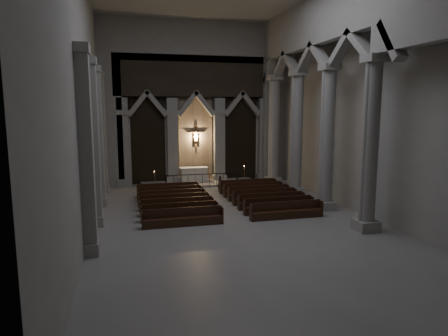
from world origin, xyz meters
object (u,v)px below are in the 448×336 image
at_px(altar, 194,174).
at_px(worshipper, 220,184).
at_px(altar_rail, 202,178).
at_px(candle_stand_right, 244,181).
at_px(pews, 221,201).
at_px(candle_stand_left, 155,185).

height_order(altar, worshipper, altar).
bearing_deg(altar_rail, candle_stand_right, -4.05).
xyz_separation_m(pews, worshipper, (0.91, 3.91, 0.25)).
distance_m(candle_stand_right, pews, 6.19).
height_order(candle_stand_left, candle_stand_right, candle_stand_right).
bearing_deg(pews, altar, 92.35).
xyz_separation_m(candle_stand_left, pews, (3.36, -5.68, -0.07)).
bearing_deg(altar_rail, worshipper, -61.42).
distance_m(altar, worshipper, 3.70).
height_order(altar, pews, altar).
bearing_deg(pews, altar_rail, 90.00).
distance_m(altar, pews, 7.42).
bearing_deg(candle_stand_right, altar_rail, 175.95).
relative_size(altar, candle_stand_right, 1.38).
height_order(candle_stand_right, pews, candle_stand_right).
bearing_deg(worshipper, candle_stand_left, 168.43).
relative_size(candle_stand_right, pews, 0.16).
relative_size(altar, pews, 0.23).
xyz_separation_m(altar, candle_stand_left, (-3.06, -1.72, -0.33)).
xyz_separation_m(altar_rail, worshipper, (0.91, -1.68, -0.15)).
distance_m(altar_rail, worshipper, 1.92).
height_order(candle_stand_right, worshipper, candle_stand_right).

